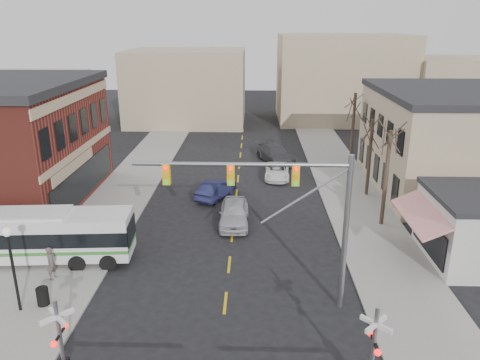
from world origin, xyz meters
The scene contains 18 objects.
ground centered at (0.00, 0.00, 0.00)m, with size 160.00×160.00×0.00m, color black.
sidewalk_west centered at (-9.50, 20.00, 0.06)m, with size 5.00×60.00×0.12m, color gray.
sidewalk_east centered at (9.50, 20.00, 0.06)m, with size 5.00×60.00×0.12m, color gray.
tree_east_a centered at (10.50, 12.00, 3.50)m, with size 0.28×0.28×6.75m.
tree_east_b centered at (10.80, 18.00, 3.27)m, with size 0.28×0.28×6.30m.
tree_east_c centered at (11.00, 26.00, 3.72)m, with size 0.28×0.28×7.20m.
transit_bus centered at (-11.78, 6.04, 1.74)m, with size 12.05×3.45×3.06m.
traffic_signal_mast centered at (3.04, 1.88, 5.75)m, with size 10.20×0.30×8.00m.
rr_crossing_west centered at (-5.48, -4.04, 1.97)m, with size 5.60×1.36×4.00m.
rr_crossing_east centered at (5.46, -4.16, 1.97)m, with size 5.60×1.36×4.00m.
street_lamp centered at (-10.16, 0.93, 3.30)m, with size 0.44×0.44×4.47m.
trash_bin centered at (-9.20, 1.44, 0.59)m, with size 0.60×0.60×0.94m, color black.
car_a centered at (0.05, 11.92, 0.86)m, with size 2.03×5.04×1.72m, color #A8A8AD.
car_b centered at (-1.65, 17.12, 0.74)m, with size 1.56×4.49×1.48m, color #1A1D43.
car_c centered at (3.58, 22.32, 0.65)m, with size 2.16×4.68×1.30m, color white.
car_d centered at (3.65, 27.52, 0.85)m, with size 2.39×5.87×1.70m, color #38393D.
pedestrian_near centered at (-9.74, 3.97, 1.07)m, with size 0.69×0.45×1.90m, color #594A47.
pedestrian_far centered at (-10.58, 8.28, 0.86)m, with size 0.72×0.56×1.49m, color #313456.
Camera 1 is at (1.35, -18.68, 13.75)m, focal length 35.00 mm.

